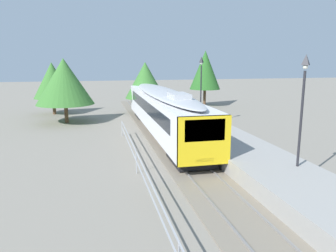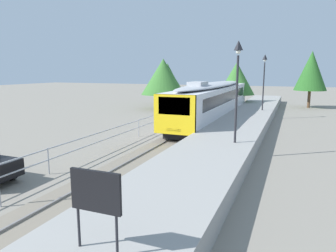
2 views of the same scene
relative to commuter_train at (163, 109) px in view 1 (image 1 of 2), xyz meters
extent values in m
plane|color=gray|center=(-3.00, -7.74, -2.15)|extent=(160.00, 160.00, 0.00)
cube|color=slate|center=(0.00, -7.74, -2.12)|extent=(3.20, 60.00, 0.06)
cube|color=slate|center=(-0.72, -7.74, -2.05)|extent=(0.08, 60.00, 0.08)
cube|color=slate|center=(0.72, -7.74, -2.05)|extent=(0.08, 60.00, 0.08)
cube|color=silver|center=(0.00, 0.11, -0.18)|extent=(2.80, 20.63, 2.55)
cube|color=yellow|center=(0.00, -10.11, -0.18)|extent=(2.80, 0.24, 2.55)
cube|color=black|center=(0.00, -10.19, 0.38)|extent=(2.13, 0.08, 1.12)
cube|color=black|center=(0.00, 0.11, 0.22)|extent=(2.82, 17.33, 0.92)
ellipsoid|color=#B2B5BA|center=(0.00, 0.11, 1.27)|extent=(2.69, 19.81, 0.44)
cube|color=#B2B5BA|center=(0.00, -5.05, 1.55)|extent=(1.10, 2.20, 0.36)
cube|color=#EAE5C6|center=(0.00, -10.18, -1.18)|extent=(1.00, 0.10, 0.20)
cube|color=black|center=(0.00, -7.81, -1.73)|extent=(2.24, 3.20, 0.55)
cube|color=black|center=(0.00, 8.02, -1.73)|extent=(2.24, 3.20, 0.55)
cube|color=#999691|center=(3.25, -7.74, -1.70)|extent=(3.90, 60.00, 0.90)
cylinder|color=#232328|center=(4.18, -11.93, 1.05)|extent=(0.12, 0.12, 4.60)
pyramid|color=#232328|center=(4.18, -11.93, 3.85)|extent=(0.34, 0.34, 0.50)
sphere|color=silver|center=(4.18, -11.93, 3.53)|extent=(0.24, 0.24, 0.24)
cylinder|color=#232328|center=(4.18, 3.08, 1.05)|extent=(0.12, 0.12, 4.60)
pyramid|color=#232328|center=(4.18, 3.08, 3.85)|extent=(0.34, 0.34, 0.50)
sphere|color=silver|center=(4.18, 3.08, 3.53)|extent=(0.24, 0.24, 0.24)
cube|color=#9EA0A5|center=(-3.30, -17.74, -0.95)|extent=(0.05, 36.00, 0.05)
cylinder|color=#9EA0A5|center=(-3.30, -8.74, -1.52)|extent=(0.06, 0.06, 1.25)
cylinder|color=#9EA0A5|center=(-3.30, 0.26, -1.52)|extent=(0.06, 0.06, 1.25)
cylinder|color=brown|center=(0.24, 10.75, -1.25)|extent=(0.36, 0.36, 1.79)
cone|color=#38702D|center=(0.24, 10.75, 1.62)|extent=(4.48, 4.48, 3.97)
cylinder|color=brown|center=(-9.77, 12.75, -1.24)|extent=(0.36, 0.36, 1.82)
cone|color=#38702D|center=(-9.77, 12.75, 1.63)|extent=(4.15, 4.15, 3.92)
cylinder|color=brown|center=(8.78, 15.31, -1.04)|extent=(0.36, 0.36, 2.23)
cone|color=#286023|center=(8.78, 15.31, 2.55)|extent=(3.96, 3.96, 4.94)
cylinder|color=brown|center=(-8.05, 7.15, -1.24)|extent=(0.36, 0.36, 1.81)
cone|color=#38702D|center=(-8.05, 7.15, 1.84)|extent=(5.45, 5.45, 4.35)
camera|label=1|loc=(-5.34, -25.41, 3.84)|focal=35.00mm
camera|label=2|loc=(6.98, -28.47, 2.58)|focal=33.32mm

